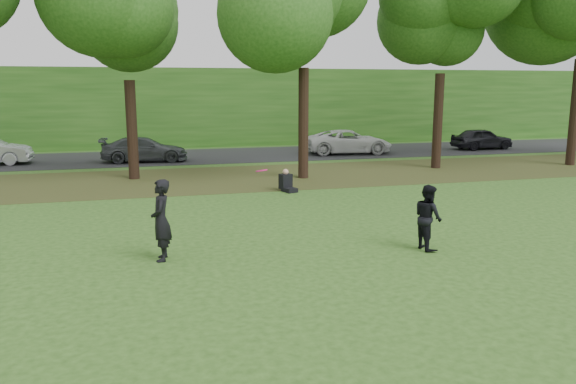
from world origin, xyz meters
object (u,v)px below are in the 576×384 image
at_px(player_right, 428,217).
at_px(player_left, 161,220).
at_px(frisbee, 262,171).
at_px(seated_person, 287,183).

bearing_deg(player_right, player_left, 80.71).
bearing_deg(player_left, frisbee, 93.74).
bearing_deg(player_right, frisbee, 77.82).
distance_m(player_left, frisbee, 2.52).
distance_m(frisbee, seated_person, 8.13).
relative_size(player_left, player_right, 1.17).
bearing_deg(seated_person, player_right, -98.59).
distance_m(player_left, player_right, 6.25).
height_order(frisbee, seated_person, frisbee).
bearing_deg(player_right, seated_person, 6.75).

